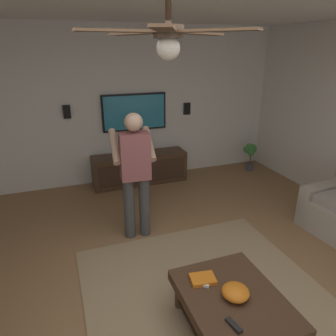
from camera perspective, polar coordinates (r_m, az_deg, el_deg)
ground_plane at (r=3.19m, az=5.61°, el=-25.83°), size 8.38×8.38×0.00m
wall_back_tv at (r=5.65m, az=-9.67°, el=11.05°), size 0.10×6.27×2.73m
area_rug at (r=3.24m, az=9.38°, el=-25.10°), size 2.86×2.37×0.01m
coffee_table at (r=2.91m, az=11.81°, el=-23.69°), size 1.00×0.80×0.40m
media_console at (r=5.70m, az=-5.21°, el=-0.08°), size 0.45×1.70×0.55m
tv at (r=5.65m, az=-6.19°, el=10.20°), size 0.05×1.16×0.65m
person_standing at (r=3.85m, az=-6.07°, el=-0.25°), size 0.56×0.56×1.64m
potted_plant_short at (r=6.46m, az=14.91°, el=2.89°), size 0.27×0.26×0.55m
bowl at (r=2.81m, az=12.32°, el=-21.42°), size 0.23×0.23×0.10m
remote_white at (r=2.90m, az=6.05°, el=-20.44°), size 0.13×0.14×0.02m
remote_black at (r=2.62m, az=12.02°, el=-26.46°), size 0.16×0.07×0.02m
book at (r=2.94m, az=6.42°, el=-19.65°), size 0.19×0.24×0.04m
vase_round at (r=5.53m, az=-6.33°, el=3.46°), size 0.22×0.22×0.22m
wall_speaker_left at (r=5.98m, az=3.51°, el=10.86°), size 0.06×0.12×0.22m
wall_speaker_right at (r=5.49m, az=-18.14°, el=9.82°), size 0.06×0.12×0.22m
ceiling_fan at (r=2.18m, az=-0.08°, el=23.15°), size 1.14×1.15×0.46m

